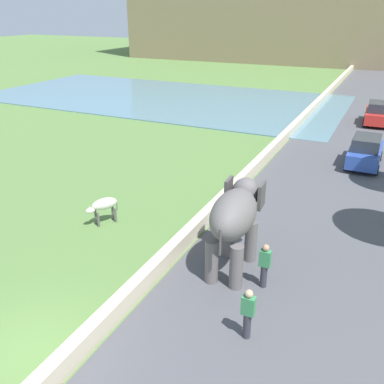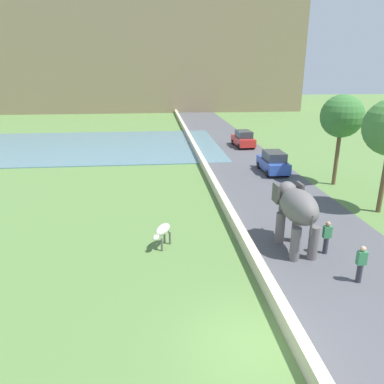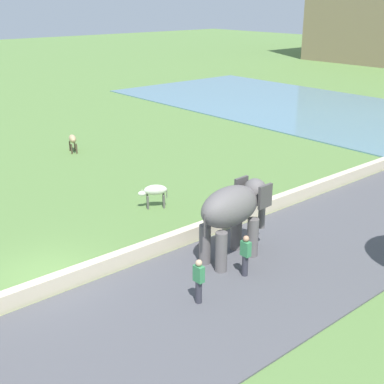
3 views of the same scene
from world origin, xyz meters
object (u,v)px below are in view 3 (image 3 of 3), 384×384
at_px(elephant, 234,210).
at_px(person_trailing, 199,281).
at_px(cow_white, 154,191).
at_px(cow_tan, 72,140).
at_px(person_beside_elephant, 245,255).

relative_size(elephant, person_trailing, 2.15).
relative_size(cow_white, cow_tan, 0.96).
xyz_separation_m(elephant, cow_tan, (-17.19, 2.45, -1.20)).
bearing_deg(cow_white, cow_tan, 171.54).
bearing_deg(person_beside_elephant, person_trailing, -83.99).
relative_size(person_trailing, cow_tan, 1.15).
xyz_separation_m(person_trailing, cow_tan, (-18.73, 5.54, -0.04)).
height_order(cow_white, cow_tan, same).
distance_m(elephant, person_beside_elephant, 1.85).
distance_m(person_beside_elephant, cow_tan, 18.73).
distance_m(elephant, cow_tan, 17.41).
height_order(person_beside_elephant, cow_white, person_beside_elephant).
height_order(elephant, cow_white, elephant).
bearing_deg(elephant, cow_white, 172.53).
bearing_deg(person_beside_elephant, elephant, 152.94).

